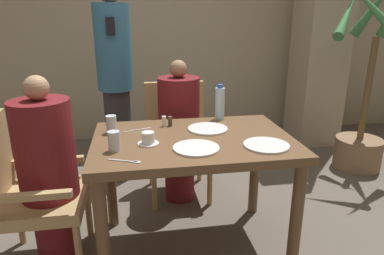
# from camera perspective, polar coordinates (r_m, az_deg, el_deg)

# --- Properties ---
(ground_plane) EXTENTS (16.00, 16.00, 0.00)m
(ground_plane) POSITION_cam_1_polar(r_m,az_deg,el_deg) (2.39, 0.17, -19.06)
(ground_plane) COLOR #60564C
(wall_back) EXTENTS (8.00, 0.06, 2.80)m
(wall_back) POSITION_cam_1_polar(r_m,az_deg,el_deg) (4.17, -5.38, 17.39)
(wall_back) COLOR tan
(wall_back) RESTS_ON ground_plane
(pillar_stone) EXTENTS (0.49, 0.49, 2.70)m
(pillar_stone) POSITION_cam_1_polar(r_m,az_deg,el_deg) (4.18, 20.90, 15.66)
(pillar_stone) COLOR tan
(pillar_stone) RESTS_ON ground_plane
(dining_table) EXTENTS (1.17, 0.80, 0.76)m
(dining_table) POSITION_cam_1_polar(r_m,az_deg,el_deg) (2.07, 0.19, -4.60)
(dining_table) COLOR brown
(dining_table) RESTS_ON ground_plane
(chair_left_side) EXTENTS (0.50, 0.50, 0.92)m
(chair_left_side) POSITION_cam_1_polar(r_m,az_deg,el_deg) (2.20, -26.13, -9.20)
(chair_left_side) COLOR tan
(chair_left_side) RESTS_ON ground_plane
(diner_in_left_chair) EXTENTS (0.32, 0.32, 1.15)m
(diner_in_left_chair) POSITION_cam_1_polar(r_m,az_deg,el_deg) (2.13, -22.80, -7.06)
(diner_in_left_chair) COLOR maroon
(diner_in_left_chair) RESTS_ON ground_plane
(chair_far_side) EXTENTS (0.50, 0.50, 0.92)m
(chair_far_side) POSITION_cam_1_polar(r_m,az_deg,el_deg) (2.85, -2.52, -1.19)
(chair_far_side) COLOR tan
(chair_far_side) RESTS_ON ground_plane
(diner_in_far_chair) EXTENTS (0.32, 0.32, 1.14)m
(diner_in_far_chair) POSITION_cam_1_polar(r_m,az_deg,el_deg) (2.69, -2.17, -0.57)
(diner_in_far_chair) COLOR maroon
(diner_in_far_chair) RESTS_ON ground_plane
(standing_host) EXTENTS (0.30, 0.34, 1.78)m
(standing_host) POSITION_cam_1_polar(r_m,az_deg,el_deg) (3.05, -12.69, 8.43)
(standing_host) COLOR #2D2D33
(standing_host) RESTS_ON ground_plane
(potted_palm) EXTENTS (0.76, 0.82, 1.86)m
(potted_palm) POSITION_cam_1_polar(r_m,az_deg,el_deg) (3.63, 26.87, 3.36)
(potted_palm) COLOR #896B4C
(potted_palm) RESTS_ON ground_plane
(plate_main_left) EXTENTS (0.25, 0.25, 0.01)m
(plate_main_left) POSITION_cam_1_polar(r_m,az_deg,el_deg) (2.17, 2.64, -0.22)
(plate_main_left) COLOR white
(plate_main_left) RESTS_ON dining_table
(plate_main_right) EXTENTS (0.25, 0.25, 0.01)m
(plate_main_right) POSITION_cam_1_polar(r_m,az_deg,el_deg) (1.85, 0.70, -3.44)
(plate_main_right) COLOR white
(plate_main_right) RESTS_ON dining_table
(plate_dessert_center) EXTENTS (0.25, 0.25, 0.01)m
(plate_dessert_center) POSITION_cam_1_polar(r_m,az_deg,el_deg) (1.94, 12.28, -2.91)
(plate_dessert_center) COLOR white
(plate_dessert_center) RESTS_ON dining_table
(teacup_with_saucer) EXTENTS (0.12, 0.12, 0.07)m
(teacup_with_saucer) POSITION_cam_1_polar(r_m,az_deg,el_deg) (1.93, -7.32, -1.93)
(teacup_with_saucer) COLOR white
(teacup_with_saucer) RESTS_ON dining_table
(water_bottle) EXTENTS (0.07, 0.07, 0.25)m
(water_bottle) POSITION_cam_1_polar(r_m,az_deg,el_deg) (2.37, 4.67, 4.07)
(water_bottle) COLOR silver
(water_bottle) RESTS_ON dining_table
(glass_tall_near) EXTENTS (0.06, 0.06, 0.11)m
(glass_tall_near) POSITION_cam_1_polar(r_m,az_deg,el_deg) (2.15, -13.29, 0.52)
(glass_tall_near) COLOR silver
(glass_tall_near) RESTS_ON dining_table
(glass_tall_mid) EXTENTS (0.06, 0.06, 0.11)m
(glass_tall_mid) POSITION_cam_1_polar(r_m,az_deg,el_deg) (1.86, -12.86, -2.24)
(glass_tall_mid) COLOR silver
(glass_tall_mid) RESTS_ON dining_table
(salt_shaker) EXTENTS (0.03, 0.03, 0.07)m
(salt_shaker) POSITION_cam_1_polar(r_m,az_deg,el_deg) (2.23, -4.67, 1.04)
(salt_shaker) COLOR white
(salt_shaker) RESTS_ON dining_table
(pepper_shaker) EXTENTS (0.03, 0.03, 0.06)m
(pepper_shaker) POSITION_cam_1_polar(r_m,az_deg,el_deg) (2.24, -3.67, 1.05)
(pepper_shaker) COLOR #4C3D2D
(pepper_shaker) RESTS_ON dining_table
(fork_beside_plate) EXTENTS (0.17, 0.08, 0.00)m
(fork_beside_plate) POSITION_cam_1_polar(r_m,az_deg,el_deg) (1.73, -10.65, -5.56)
(fork_beside_plate) COLOR silver
(fork_beside_plate) RESTS_ON dining_table
(knife_beside_plate) EXTENTS (0.18, 0.07, 0.00)m
(knife_beside_plate) POSITION_cam_1_polar(r_m,az_deg,el_deg) (2.18, -8.87, -0.37)
(knife_beside_plate) COLOR silver
(knife_beside_plate) RESTS_ON dining_table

